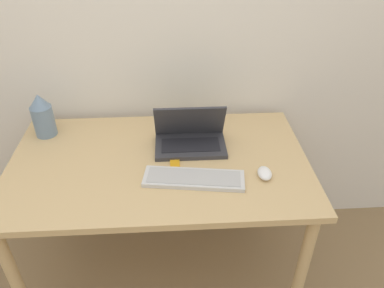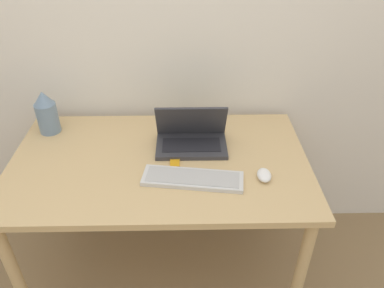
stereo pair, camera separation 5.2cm
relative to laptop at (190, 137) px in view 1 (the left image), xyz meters
The scene contains 7 objects.
wall_back 0.56m from the laptop, 112.86° to the left, with size 6.00×0.05×2.50m.
desk 0.23m from the laptop, 142.88° to the right, with size 1.31×0.77×0.78m.
laptop is the anchor object (origin of this frame).
keyboard 0.26m from the laptop, 89.80° to the right, with size 0.42×0.18×0.02m.
mouse 0.38m from the laptop, 40.01° to the right, with size 0.06×0.09×0.04m.
vase 0.70m from the laptop, 168.85° to the left, with size 0.10×0.10×0.21m.
mp3_player 0.16m from the laptop, 118.30° to the right, with size 0.04×0.07×0.01m.
Camera 1 is at (0.07, -0.93, 1.77)m, focal length 35.00 mm.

